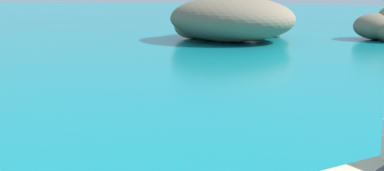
% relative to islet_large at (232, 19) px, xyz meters
% --- Properties ---
extents(islet_large, '(21.64, 23.44, 6.31)m').
position_rel_islet_large_xyz_m(islet_large, '(0.00, 0.00, 0.00)').
color(islet_large, '#756651').
rests_on(islet_large, ground).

